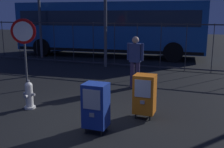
# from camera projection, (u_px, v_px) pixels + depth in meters

# --- Properties ---
(ground_plane) EXTENTS (60.00, 60.00, 0.00)m
(ground_plane) POSITION_uv_depth(u_px,v_px,m) (80.00, 124.00, 5.97)
(ground_plane) COLOR black
(fire_hydrant) EXTENTS (0.33, 0.31, 0.75)m
(fire_hydrant) POSITION_uv_depth(u_px,v_px,m) (29.00, 95.00, 6.89)
(fire_hydrant) COLOR silver
(fire_hydrant) RESTS_ON ground_plane
(newspaper_box_primary) EXTENTS (0.48, 0.42, 1.02)m
(newspaper_box_primary) POSITION_uv_depth(u_px,v_px,m) (145.00, 94.00, 6.23)
(newspaper_box_primary) COLOR black
(newspaper_box_primary) RESTS_ON ground_plane
(newspaper_box_secondary) EXTENTS (0.48, 0.42, 1.02)m
(newspaper_box_secondary) POSITION_uv_depth(u_px,v_px,m) (96.00, 105.00, 5.46)
(newspaper_box_secondary) COLOR black
(newspaper_box_secondary) RESTS_ON ground_plane
(stop_sign) EXTENTS (0.71, 0.31, 2.23)m
(stop_sign) POSITION_uv_depth(u_px,v_px,m) (24.00, 40.00, 8.31)
(stop_sign) COLOR #4C4F54
(stop_sign) RESTS_ON ground_plane
(pedestrian) EXTENTS (0.55, 0.22, 1.67)m
(pedestrian) POSITION_uv_depth(u_px,v_px,m) (135.00, 59.00, 8.75)
(pedestrian) COLOR #382D51
(pedestrian) RESTS_ON ground_plane
(fence_barrier) EXTENTS (18.03, 0.04, 2.00)m
(fence_barrier) POSITION_uv_depth(u_px,v_px,m) (149.00, 46.00, 11.89)
(fence_barrier) COLOR #2D2D33
(fence_barrier) RESTS_ON ground_plane
(bus_near) EXTENTS (10.67, 3.46, 3.00)m
(bus_near) POSITION_uv_depth(u_px,v_px,m) (110.00, 26.00, 15.48)
(bus_near) COLOR #19519E
(bus_near) RESTS_ON ground_plane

